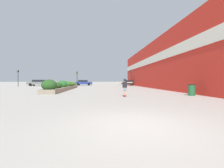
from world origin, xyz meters
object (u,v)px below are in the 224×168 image
car_center_left (129,83)px  traffic_light_right (131,75)px  trash_bin (192,90)px  car_center_right (84,83)px  skateboarder (125,85)px  traffic_light_far_left (18,75)px  traffic_light_left (77,76)px  skateboard (125,96)px  car_leftmost (38,83)px

car_center_left → traffic_light_right: bearing=-7.0°
trash_bin → car_center_right: size_ratio=0.22×
skateboarder → traffic_light_far_left: traffic_light_far_left is taller
trash_bin → traffic_light_left: bearing=120.7°
skateboard → trash_bin: trash_bin is taller
car_leftmost → trash_bin: bearing=-138.3°
car_center_left → car_center_right: (-12.15, 1.60, 0.01)m
car_center_left → traffic_light_left: size_ratio=1.23×
car_center_left → skateboard: bearing=-12.2°
traffic_light_left → traffic_light_right: bearing=-0.2°
skateboarder → traffic_light_right: 22.59m
car_center_right → traffic_light_far_left: size_ratio=1.28×
traffic_light_left → traffic_light_far_left: 12.66m
trash_bin → traffic_light_right: 21.85m
skateboard → traffic_light_far_left: traffic_light_far_left is taller
skateboard → skateboarder: (-0.00, -0.00, 0.85)m
skateboarder → traffic_light_right: (5.22, 21.92, 1.58)m
car_leftmost → traffic_light_right: bearing=-100.0°
skateboarder → car_leftmost: bearing=139.0°
car_center_left → traffic_light_right: traffic_light_right is taller
car_leftmost → traffic_light_left: traffic_light_left is taller
traffic_light_far_left → traffic_light_left: bearing=-0.4°
traffic_light_left → traffic_light_right: size_ratio=0.89×
skateboarder → traffic_light_right: traffic_light_right is taller
car_leftmost → skateboard: bearing=-146.7°
trash_bin → traffic_light_right: size_ratio=0.27×
skateboard → trash_bin: bearing=17.4°
traffic_light_left → traffic_light_far_left: (-12.66, 0.09, 0.15)m
skateboard → traffic_light_right: size_ratio=0.20×
car_leftmost → car_center_right: (10.66, 2.83, -0.04)m
traffic_light_far_left → car_leftmost: bearing=54.1°
skateboarder → traffic_light_left: (-7.04, 21.97, 1.34)m
trash_bin → traffic_light_left: 25.41m
skateboarder → car_center_right: (-6.30, 28.68, -0.16)m
trash_bin → car_center_left: (-0.05, 26.90, 0.26)m
traffic_light_left → skateboarder: bearing=-72.2°
car_center_right → traffic_light_right: bearing=59.6°
traffic_light_far_left → car_center_right: bearing=26.3°
traffic_light_right → traffic_light_far_left: traffic_light_right is taller
car_center_left → trash_bin: bearing=0.1°
car_center_right → traffic_light_left: traffic_light_left is taller
car_leftmost → skateboarder: bearing=-146.7°
traffic_light_left → trash_bin: bearing=-59.3°
car_leftmost → car_center_right: 11.03m
skateboarder → trash_bin: (5.90, 0.18, -0.43)m
car_center_right → traffic_light_left: 6.91m
car_leftmost → car_center_left: 22.84m
car_center_left → skateboarder: bearing=-12.2°
traffic_light_right → traffic_light_far_left: bearing=179.7°
car_center_left → traffic_light_right: 5.48m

